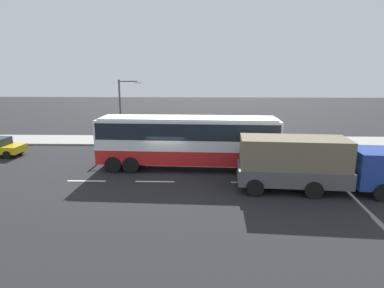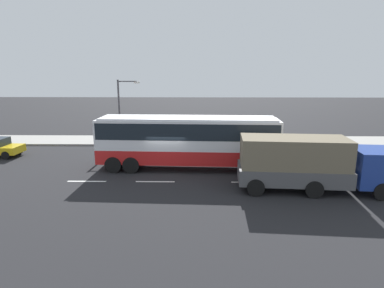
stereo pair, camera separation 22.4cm
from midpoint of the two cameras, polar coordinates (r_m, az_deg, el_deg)
name	(u,v)px [view 2 (the right image)]	position (r m, az deg, el deg)	size (l,w,h in m)	color
ground_plane	(167,170)	(22.28, -4.66, -4.64)	(120.00, 120.00, 0.00)	black
sidewalk_curb	(176,141)	(31.08, -3.04, 0.60)	(80.00, 4.00, 0.15)	gray
lane_centreline	(174,182)	(20.02, -3.47, -6.67)	(40.68, 0.16, 0.01)	white
coach_bus	(188,137)	(21.98, -1.05, 1.19)	(12.30, 3.08, 3.61)	red
cargo_truck	(310,162)	(19.32, 19.82, -3.07)	(8.55, 3.20, 3.05)	navy
car_black_sedan	(370,159)	(25.09, 28.62, -2.40)	(4.57, 2.25, 1.42)	black
pedestrian_near_curb	(210,130)	(30.74, 2.95, 2.48)	(0.32, 0.32, 1.71)	black
pedestrian_at_crossing	(248,132)	(30.00, 9.65, 2.02)	(0.32, 0.32, 1.68)	black
street_lamp	(122,106)	(29.66, -12.49, 6.50)	(2.00, 0.24, 5.73)	#47474C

